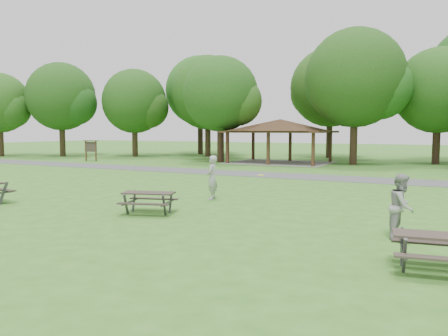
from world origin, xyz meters
TOP-DOWN VIEW (x-y plane):
  - ground at (0.00, 0.00)m, footprint 160.00×160.00m
  - asphalt_path at (0.00, 14.00)m, footprint 120.00×3.20m
  - pavilion at (-4.00, 24.00)m, footprint 8.60×7.01m
  - notice_board at (-20.00, 18.00)m, footprint 1.60×0.30m
  - tree_row_a at (-27.91, 22.03)m, footprint 7.56×7.20m
  - tree_row_b at (-20.92, 25.53)m, footprint 7.14×6.80m
  - tree_row_c at (-13.90, 29.03)m, footprint 8.19×7.80m
  - tree_row_d at (-8.92, 22.53)m, footprint 6.93×6.60m
  - tree_row_e at (2.10, 25.03)m, footprint 8.40×8.00m
  - tree_row_f at (8.09, 28.53)m, footprint 7.35×7.00m
  - tree_deep_a at (-16.90, 32.53)m, footprint 8.40×8.00m
  - tree_deep_b at (-1.90, 33.03)m, footprint 8.40×8.00m
  - tree_flank_left at (-33.92, 19.03)m, footprint 6.72×6.40m
  - picnic_table_middle at (0.07, 0.24)m, footprint 2.08×1.86m
  - picnic_table_far at (9.03, -2.04)m, footprint 2.01×1.72m
  - frisbee_in_flight at (3.16, 2.71)m, footprint 0.30×0.30m
  - frisbee_thrower at (0.49, 3.91)m, footprint 0.59×0.75m
  - frisbee_catcher at (8.04, 0.52)m, footprint 0.76×0.92m

SIDE VIEW (x-z plane):
  - ground at x=0.00m, z-range 0.00..0.00m
  - asphalt_path at x=0.00m, z-range 0.00..0.02m
  - picnic_table_middle at x=0.07m, z-range 0.18..0.93m
  - picnic_table_far at x=9.03m, z-range 0.19..0.97m
  - frisbee_catcher at x=8.04m, z-range 0.00..1.71m
  - frisbee_thrower at x=0.49m, z-range 0.00..1.80m
  - frisbee_in_flight at x=3.16m, z-range 1.23..1.25m
  - notice_board at x=-20.00m, z-range 0.37..2.25m
  - pavilion at x=-4.00m, z-range 1.18..4.94m
  - tree_flank_left at x=-33.92m, z-range 1.06..9.99m
  - tree_row_b at x=-20.92m, z-range 1.03..10.30m
  - tree_row_d at x=-8.92m, z-range 1.13..10.41m
  - tree_row_f at x=8.09m, z-range 1.06..10.62m
  - tree_row_a at x=-27.91m, z-range 1.17..11.14m
  - tree_row_c at x=-13.90m, z-range 1.20..11.87m
  - tree_row_e at x=2.10m, z-range 1.27..12.29m
  - tree_deep_b at x=-1.90m, z-range 1.32..12.45m
  - tree_deep_a at x=-16.90m, z-range 1.44..12.82m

